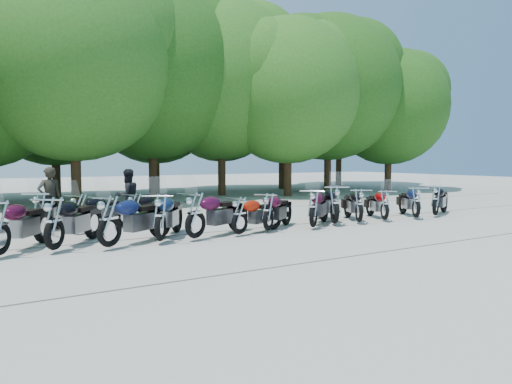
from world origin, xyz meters
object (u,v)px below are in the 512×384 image
motorcycle_13 (40,211)px  motorcycle_4 (195,214)px  motorcycle_12 (436,199)px  motorcycle_2 (109,219)px  rider_1 (128,196)px  motorcycle_7 (314,207)px  motorcycle_15 (135,209)px  motorcycle_3 (160,216)px  motorcycle_8 (335,203)px  motorcycle_14 (80,211)px  motorcycle_11 (416,201)px  motorcycle_6 (268,210)px  motorcycle_9 (359,204)px  motorcycle_5 (240,214)px  motorcycle_10 (385,204)px  rider_0 (49,198)px  motorcycle_1 (54,222)px

motorcycle_13 → motorcycle_4: bearing=166.3°
motorcycle_12 → motorcycle_2: bearing=62.8°
motorcycle_4 → rider_1: (-0.60, 4.26, 0.18)m
motorcycle_7 → motorcycle_15: (-4.55, 2.76, -0.07)m
motorcycle_3 → motorcycle_8: size_ratio=0.98×
motorcycle_13 → motorcycle_14: motorcycle_13 is taller
motorcycle_11 → rider_1: 9.79m
motorcycle_6 → motorcycle_14: size_ratio=1.00×
motorcycle_2 → motorcycle_11: 10.35m
motorcycle_8 → motorcycle_9: (0.93, -0.10, -0.07)m
motorcycle_4 → motorcycle_6: size_ratio=1.11×
motorcycle_11 → motorcycle_12: 1.12m
motorcycle_11 → motorcycle_5: bearing=32.3°
motorcycle_10 → motorcycle_3: bearing=27.3°
motorcycle_3 → rider_1: size_ratio=1.41×
motorcycle_4 → motorcycle_5: size_ratio=1.16×
motorcycle_11 → rider_1: rider_1 is taller
motorcycle_2 → motorcycle_14: size_ratio=1.12×
rider_0 → motorcycle_3: bearing=106.2°
motorcycle_14 → motorcycle_7: bearing=-140.8°
motorcycle_3 → motorcycle_12: size_ratio=1.07×
motorcycle_11 → motorcycle_4: bearing=32.7°
motorcycle_12 → motorcycle_13: motorcycle_13 is taller
motorcycle_11 → motorcycle_13: bearing=18.8°
motorcycle_8 → motorcycle_5: bearing=28.9°
motorcycle_11 → rider_0: bearing=13.8°
motorcycle_7 → motorcycle_15: motorcycle_7 is taller
motorcycle_2 → motorcycle_10: motorcycle_2 is taller
motorcycle_7 → motorcycle_14: (-6.14, 2.61, -0.04)m
motorcycle_8 → motorcycle_2: bearing=28.3°
motorcycle_5 → motorcycle_12: motorcycle_12 is taller
motorcycle_1 → motorcycle_2: size_ratio=1.00×
rider_0 → motorcycle_7: bearing=137.8°
motorcycle_4 → motorcycle_14: bearing=17.7°
motorcycle_15 → motorcycle_3: bearing=147.3°
motorcycle_5 → rider_1: rider_1 is taller
motorcycle_7 → motorcycle_10: motorcycle_7 is taller
motorcycle_6 → motorcycle_8: size_ratio=0.89×
motorcycle_1 → motorcycle_11: 11.49m
motorcycle_13 → motorcycle_10: bearing=-168.3°
motorcycle_14 → motorcycle_15: 1.60m
motorcycle_10 → motorcycle_5: bearing=27.6°
motorcycle_2 → motorcycle_7: (5.94, 0.07, -0.04)m
motorcycle_9 → rider_0: bearing=6.2°
motorcycle_8 → rider_0: size_ratio=1.36×
motorcycle_12 → rider_0: 12.89m
motorcycle_1 → motorcycle_13: size_ratio=1.04×
motorcycle_3 → motorcycle_9: (6.62, 0.07, -0.06)m
motorcycle_10 → motorcycle_13: motorcycle_13 is taller
motorcycle_1 → motorcycle_15: bearing=-97.3°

